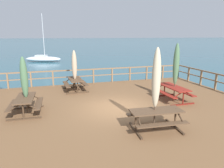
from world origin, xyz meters
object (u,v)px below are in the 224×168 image
object	(u,v)px
patio_umbrella_tall_back_left	(176,65)
patio_umbrella_tall_mid_right	(24,78)
picnic_table_front_left	(75,82)
picnic_table_mid_left	(156,115)
patio_umbrella_tall_front	(156,78)
picnic_table_front_right	(173,90)
picnic_table_back_right	(25,102)
sailboat_distant	(43,59)
patio_umbrella_short_mid	(74,65)

from	to	relation	value
patio_umbrella_tall_back_left	patio_umbrella_tall_mid_right	distance (m)	7.55
picnic_table_front_left	patio_umbrella_tall_mid_right	xyz separation A→B (m)	(-2.63, -3.39, 1.09)
picnic_table_mid_left	picnic_table_front_left	size ratio (longest dim) A/B	1.07
patio_umbrella_tall_front	patio_umbrella_tall_back_left	bearing A→B (deg)	46.61
picnic_table_front_right	patio_umbrella_tall_back_left	distance (m)	1.40
picnic_table_front_right	picnic_table_back_right	distance (m)	7.53
picnic_table_front_left	patio_umbrella_tall_back_left	bearing A→B (deg)	-36.39
patio_umbrella_tall_back_left	patio_umbrella_tall_front	world-z (taller)	same
picnic_table_front_left	patio_umbrella_tall_front	world-z (taller)	patio_umbrella_tall_front
patio_umbrella_tall_front	picnic_table_back_right	bearing A→B (deg)	147.20
picnic_table_front_right	patio_umbrella_tall_back_left	bearing A→B (deg)	-3.86
picnic_table_back_right	sailboat_distant	distance (m)	27.02
patio_umbrella_tall_mid_right	patio_umbrella_short_mid	bearing A→B (deg)	52.02
patio_umbrella_tall_back_left	patio_umbrella_short_mid	distance (m)	6.10
picnic_table_front_left	patio_umbrella_tall_front	bearing A→B (deg)	-71.87
picnic_table_front_right	picnic_table_mid_left	xyz separation A→B (m)	(-2.68, -3.00, -0.00)
patio_umbrella_tall_front	picnic_table_front_right	bearing A→B (deg)	47.23
patio_umbrella_short_mid	sailboat_distant	world-z (taller)	sailboat_distant
patio_umbrella_short_mid	sailboat_distant	xyz separation A→B (m)	(-2.43, 23.62, -2.01)
picnic_table_front_left	sailboat_distant	bearing A→B (deg)	95.96
picnic_table_front_right	picnic_table_front_left	xyz separation A→B (m)	(-4.86, 3.62, -0.01)
patio_umbrella_tall_front	patio_umbrella_short_mid	distance (m)	6.85
picnic_table_mid_left	sailboat_distant	bearing A→B (deg)	98.73
picnic_table_back_right	picnic_table_front_left	world-z (taller)	same
patio_umbrella_tall_mid_right	picnic_table_front_right	bearing A→B (deg)	-1.71
picnic_table_mid_left	sailboat_distant	size ratio (longest dim) A/B	0.27
picnic_table_mid_left	sailboat_distant	xyz separation A→B (m)	(-4.63, 30.18, -0.93)
picnic_table_mid_left	picnic_table_front_left	world-z (taller)	same
picnic_table_front_left	sailboat_distant	distance (m)	23.70
sailboat_distant	patio_umbrella_short_mid	bearing A→B (deg)	-84.12
picnic_table_mid_left	patio_umbrella_tall_back_left	distance (m)	4.30
sailboat_distant	patio_umbrella_tall_mid_right	bearing A→B (deg)	-90.36
picnic_table_back_right	picnic_table_front_left	xyz separation A→B (m)	(2.67, 3.45, 0.00)
sailboat_distant	picnic_table_mid_left	bearing A→B (deg)	-81.27
picnic_table_front_right	picnic_table_mid_left	size ratio (longest dim) A/B	1.04
picnic_table_back_right	patio_umbrella_short_mid	bearing A→B (deg)	52.02
patio_umbrella_tall_mid_right	patio_umbrella_short_mid	xyz separation A→B (m)	(2.60, 3.33, -0.01)
patio_umbrella_tall_mid_right	patio_umbrella_tall_front	distance (m)	5.73
picnic_table_back_right	patio_umbrella_tall_front	xyz separation A→B (m)	(4.82, -3.10, 1.41)
patio_umbrella_tall_back_left	patio_umbrella_tall_front	size ratio (longest dim) A/B	1.00
picnic_table_back_right	patio_umbrella_tall_mid_right	bearing A→B (deg)	51.99
picnic_table_back_right	picnic_table_mid_left	distance (m)	5.79
patio_umbrella_tall_front	sailboat_distant	xyz separation A→B (m)	(-4.60, 30.11, -2.33)
picnic_table_front_right	picnic_table_front_left	size ratio (longest dim) A/B	1.11
picnic_table_front_right	patio_umbrella_short_mid	bearing A→B (deg)	143.96
sailboat_distant	patio_umbrella_tall_front	bearing A→B (deg)	-81.30
picnic_table_mid_left	patio_umbrella_tall_back_left	world-z (taller)	patio_umbrella_tall_back_left
picnic_table_front_right	picnic_table_back_right	xyz separation A→B (m)	(-7.53, 0.17, -0.01)
patio_umbrella_tall_back_left	patio_umbrella_short_mid	world-z (taller)	patio_umbrella_tall_back_left
picnic_table_back_right	picnic_table_front_left	bearing A→B (deg)	52.24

